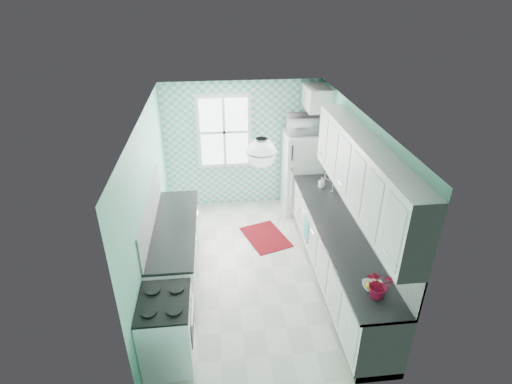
{
  "coord_description": "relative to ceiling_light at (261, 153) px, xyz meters",
  "views": [
    {
      "loc": [
        -0.53,
        -5.06,
        4.1
      ],
      "look_at": [
        0.05,
        0.25,
        1.25
      ],
      "focal_mm": 28.0,
      "sensor_mm": 36.0,
      "label": 1
    }
  ],
  "objects": [
    {
      "name": "floor",
      "position": [
        0.0,
        0.8,
        -2.33
      ],
      "size": [
        3.0,
        4.4,
        0.02
      ],
      "primitive_type": "cube",
      "color": "silver",
      "rests_on": "ground"
    },
    {
      "name": "stove",
      "position": [
        -1.2,
        -0.78,
        -1.86
      ],
      "size": [
        0.59,
        0.74,
        0.89
      ],
      "rotation": [
        0.0,
        0.0,
        -0.01
      ],
      "color": "white",
      "rests_on": "floor"
    },
    {
      "name": "countertop_left",
      "position": [
        -1.19,
        0.73,
        -1.4
      ],
      "size": [
        0.63,
        2.15,
        0.04
      ],
      "primitive_type": "cube",
      "color": "black",
      "rests_on": "base_cabinets_left"
    },
    {
      "name": "upper_cabinet_fridge",
      "position": [
        1.3,
        2.63,
        -0.07
      ],
      "size": [
        0.4,
        0.74,
        0.4
      ],
      "primitive_type": "cube",
      "color": "white",
      "rests_on": "wall_right"
    },
    {
      "name": "wall_left",
      "position": [
        -1.51,
        0.8,
        -1.07
      ],
      "size": [
        0.02,
        4.4,
        2.5
      ],
      "primitive_type": "cube",
      "color": "#71C2A6",
      "rests_on": "floor"
    },
    {
      "name": "dish_towel",
      "position": [
        0.89,
        1.11,
        -1.84
      ],
      "size": [
        0.08,
        0.27,
        0.41
      ],
      "primitive_type": "cube",
      "rotation": [
        0.0,
        0.0,
        -0.21
      ],
      "color": "teal",
      "rests_on": "base_cabinets_right"
    },
    {
      "name": "backsplash_left",
      "position": [
        -1.49,
        0.73,
        -1.13
      ],
      "size": [
        0.02,
        2.15,
        0.51
      ],
      "primitive_type": "cube",
      "color": "white",
      "rests_on": "wall_left"
    },
    {
      "name": "accent_wall",
      "position": [
        0.0,
        2.99,
        -1.07
      ],
      "size": [
        3.0,
        0.01,
        2.5
      ],
      "primitive_type": "cube",
      "color": "#56BFB9",
      "rests_on": "wall_back"
    },
    {
      "name": "potted_plant",
      "position": [
        1.2,
        -1.0,
        -1.21
      ],
      "size": [
        0.35,
        0.32,
        0.34
      ],
      "primitive_type": "imported",
      "rotation": [
        0.0,
        0.0,
        0.22
      ],
      "color": "#AF150F",
      "rests_on": "countertop_right"
    },
    {
      "name": "backsplash_right",
      "position": [
        1.49,
        0.4,
        -1.13
      ],
      "size": [
        0.02,
        3.6,
        0.51
      ],
      "primitive_type": "cube",
      "color": "white",
      "rests_on": "wall_right"
    },
    {
      "name": "ceiling",
      "position": [
        0.0,
        0.8,
        0.19
      ],
      "size": [
        3.0,
        4.4,
        0.02
      ],
      "primitive_type": "cube",
      "color": "white",
      "rests_on": "wall_back"
    },
    {
      "name": "rug",
      "position": [
        0.29,
        1.64,
        -2.32
      ],
      "size": [
        0.91,
        1.08,
        0.01
      ],
      "primitive_type": "cube",
      "rotation": [
        0.0,
        0.0,
        0.33
      ],
      "color": "maroon",
      "rests_on": "floor"
    },
    {
      "name": "window",
      "position": [
        -0.35,
        2.96,
        -0.77
      ],
      "size": [
        1.04,
        0.05,
        1.44
      ],
      "color": "white",
      "rests_on": "wall_back"
    },
    {
      "name": "upper_cabinets_right",
      "position": [
        1.33,
        0.2,
        -0.42
      ],
      "size": [
        0.33,
        3.2,
        0.9
      ],
      "primitive_type": "cube",
      "color": "white",
      "rests_on": "wall_right"
    },
    {
      "name": "base_cabinets_right",
      "position": [
        1.2,
        0.4,
        -1.87
      ],
      "size": [
        0.6,
        3.6,
        0.9
      ],
      "primitive_type": "cube",
      "color": "white",
      "rests_on": "floor"
    },
    {
      "name": "base_cabinets_left",
      "position": [
        -1.2,
        0.73,
        -1.87
      ],
      "size": [
        0.6,
        2.15,
        0.9
      ],
      "primitive_type": "cube",
      "color": "white",
      "rests_on": "floor"
    },
    {
      "name": "sink",
      "position": [
        1.2,
        1.44,
        -1.39
      ],
      "size": [
        0.45,
        0.38,
        0.53
      ],
      "rotation": [
        0.0,
        0.0,
        0.06
      ],
      "color": "silver",
      "rests_on": "countertop_right"
    },
    {
      "name": "wall_right",
      "position": [
        1.51,
        0.8,
        -1.07
      ],
      "size": [
        0.02,
        4.4,
        2.5
      ],
      "primitive_type": "cube",
      "color": "#71C2A6",
      "rests_on": "floor"
    },
    {
      "name": "countertop_right",
      "position": [
        1.19,
        0.4,
        -1.4
      ],
      "size": [
        0.63,
        3.6,
        0.04
      ],
      "primitive_type": "cube",
      "color": "black",
      "rests_on": "base_cabinets_right"
    },
    {
      "name": "soap_bottle",
      "position": [
        1.25,
        1.69,
        -1.29
      ],
      "size": [
        0.11,
        0.11,
        0.18
      ],
      "primitive_type": "imported",
      "rotation": [
        0.0,
        0.0,
        0.4
      ],
      "color": "silver",
      "rests_on": "countertop_right"
    },
    {
      "name": "ceiling_light",
      "position": [
        0.0,
        0.0,
        0.0
      ],
      "size": [
        0.34,
        0.34,
        0.35
      ],
      "color": "silver",
      "rests_on": "ceiling"
    },
    {
      "name": "fruit_bowl",
      "position": [
        1.2,
        -0.88,
        -1.35
      ],
      "size": [
        0.26,
        0.26,
        0.06
      ],
      "primitive_type": "imported",
      "rotation": [
        0.0,
        0.0,
        -0.08
      ],
      "color": "silver",
      "rests_on": "countertop_right"
    },
    {
      "name": "wall_front",
      "position": [
        0.0,
        -1.41,
        -1.07
      ],
      "size": [
        3.0,
        0.02,
        2.5
      ],
      "primitive_type": "cube",
      "color": "#71C2A6",
      "rests_on": "floor"
    },
    {
      "name": "fridge",
      "position": [
        1.11,
        2.59,
        -1.52
      ],
      "size": [
        0.7,
        0.7,
        1.61
      ],
      "rotation": [
        0.0,
        0.0,
        -0.04
      ],
      "color": "white",
      "rests_on": "floor"
    },
    {
      "name": "microwave",
      "position": [
        1.11,
        2.59,
        -0.55
      ],
      "size": [
        0.62,
        0.42,
        0.34
      ],
      "primitive_type": "imported",
      "rotation": [
        0.0,
        0.0,
        3.13
      ],
      "color": "white",
      "rests_on": "fridge"
    },
    {
      "name": "wall_back",
      "position": [
        0.0,
        3.01,
        -1.07
      ],
      "size": [
        3.0,
        0.02,
        2.5
      ],
      "primitive_type": "cube",
      "color": "#71C2A6",
      "rests_on": "floor"
    }
  ]
}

